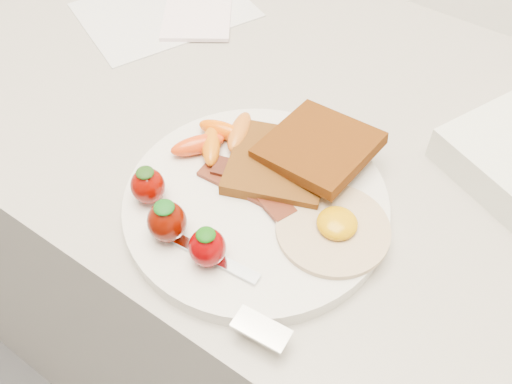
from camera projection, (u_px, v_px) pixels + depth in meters
The scene contains 11 objects.
counter at pixel (291, 304), 1.02m from camera, with size 2.00×0.60×0.90m, color gray.
plate at pixel (256, 204), 0.58m from camera, with size 0.27×0.27×0.02m, color silver.
toast_lower at pixel (279, 164), 0.60m from camera, with size 0.10×0.10×0.01m, color #4C300C.
toast_upper at pixel (318, 147), 0.59m from camera, with size 0.10×0.10×0.01m, color black.
fried_egg at pixel (334, 227), 0.55m from camera, with size 0.12×0.12×0.02m.
bacon_strips at pixel (253, 182), 0.58m from camera, with size 0.12×0.06×0.01m.
baby_carrots at pixel (218, 138), 0.62m from camera, with size 0.07×0.11×0.02m.
strawberries at pixel (173, 217), 0.53m from camera, with size 0.13×0.06×0.05m.
fork at pixel (228, 285), 0.51m from camera, with size 0.18×0.06×0.00m.
paper_sheet at pixel (165, 10), 0.82m from camera, with size 0.18×0.23×0.00m, color silver.
notepad at pixel (198, 12), 0.81m from camera, with size 0.09×0.14×0.01m, color white.
Camera 1 is at (0.24, 1.25, 1.37)m, focal length 40.00 mm.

